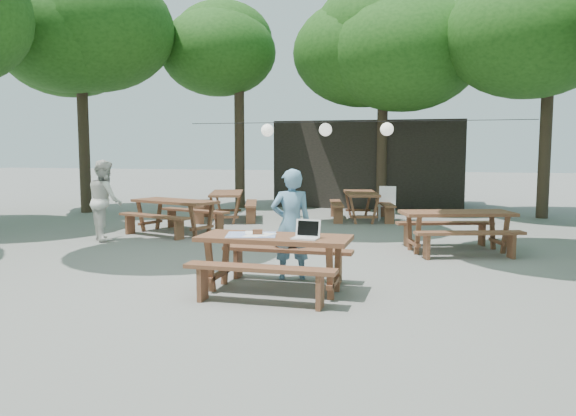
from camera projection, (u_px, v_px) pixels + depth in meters
The scene contains 13 objects.
ground at pixel (266, 265), 9.19m from camera, with size 80.00×80.00×0.00m, color slate.
pavilion at pixel (371, 164), 19.01m from camera, with size 6.00×3.00×2.80m, color black.
main_picnic_table at pixel (274, 263), 7.44m from camera, with size 2.00×1.58×0.75m.
picnic_table_nw at pixel (175, 216), 12.65m from camera, with size 2.30×2.09×0.75m.
picnic_table_ne at pixel (456, 231), 10.33m from camera, with size 2.29×2.09×0.75m.
picnic_table_far_w at pixel (227, 206), 14.95m from camera, with size 2.08×2.29×0.75m.
picnic_table_far_e at pixel (361, 206), 14.96m from camera, with size 1.97×2.21×0.75m.
woman at pixel (291, 224), 8.14m from camera, with size 0.59×0.39×1.61m, color #6798BC.
second_person at pixel (105, 200), 11.63m from camera, with size 0.81×0.63×1.67m, color silver.
plastic_chair at pixel (387, 211), 14.92m from camera, with size 0.44×0.44×0.90m.
laptop at pixel (307, 234), 7.18m from camera, with size 0.35×0.29×0.24m.
tabletop_clutter at pixel (253, 234), 7.48m from camera, with size 0.77×0.70×0.08m.
paper_lanterns at pixel (326, 130), 14.76m from camera, with size 9.00×0.34×0.38m.
Camera 1 is at (2.67, -8.65, 1.89)m, focal length 35.00 mm.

